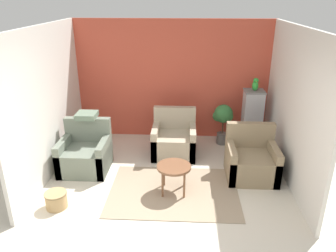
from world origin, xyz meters
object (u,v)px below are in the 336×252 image
at_px(armchair_middle, 174,140).
at_px(potted_plant, 223,118).
at_px(birdcage, 252,120).
at_px(parrot, 255,85).
at_px(wicker_basket, 56,199).
at_px(armchair_right, 251,161).
at_px(armchair_left, 85,155).
at_px(coffee_table, 174,169).

distance_m(armchair_middle, potted_plant, 1.22).
height_order(birdcage, parrot, parrot).
bearing_deg(wicker_basket, armchair_right, 19.55).
xyz_separation_m(armchair_right, potted_plant, (-0.38, 1.38, 0.31)).
relative_size(armchair_middle, parrot, 3.37).
bearing_deg(parrot, potted_plant, 172.76).
bearing_deg(potted_plant, wicker_basket, -138.02).
bearing_deg(parrot, armchair_left, -159.62).
height_order(armchair_left, parrot, parrot).
xyz_separation_m(armchair_left, armchair_middle, (1.63, 0.73, 0.00)).
bearing_deg(birdcage, armchair_middle, -163.72).
bearing_deg(armchair_middle, armchair_left, -155.79).
distance_m(parrot, potted_plant, 0.97).
relative_size(parrot, potted_plant, 0.30).
distance_m(parrot, wicker_basket, 4.35).
bearing_deg(armchair_left, wicker_basket, -95.47).
height_order(armchair_right, birdcage, birdcage).
xyz_separation_m(coffee_table, wicker_basket, (-1.80, -0.53, -0.29)).
bearing_deg(parrot, wicker_basket, -144.32).
bearing_deg(armchair_right, potted_plant, 105.48).
bearing_deg(coffee_table, birdcage, 50.09).
xyz_separation_m(coffee_table, parrot, (1.58, 1.90, 0.94)).
bearing_deg(wicker_basket, coffee_table, 16.53).
height_order(coffee_table, armchair_middle, armchair_middle).
bearing_deg(parrot, armchair_right, -99.40).
distance_m(potted_plant, wicker_basket, 3.78).
bearing_deg(armchair_right, birdcage, 80.58).
distance_m(coffee_table, armchair_right, 1.50).
distance_m(armchair_left, birdcage, 3.50).
bearing_deg(armchair_middle, parrot, 16.36).
bearing_deg(potted_plant, coffee_table, -116.54).
height_order(parrot, potted_plant, parrot).
xyz_separation_m(armchair_left, birdcage, (3.27, 1.21, 0.30)).
relative_size(armchair_right, birdcage, 0.74).
bearing_deg(parrot, armchair_middle, -163.64).
xyz_separation_m(armchair_left, wicker_basket, (-0.12, -1.22, -0.16)).
height_order(armchair_right, potted_plant, armchair_right).
distance_m(birdcage, parrot, 0.77).
relative_size(armchair_left, armchair_right, 1.00).
distance_m(armchair_right, potted_plant, 1.47).
bearing_deg(armchair_right, parrot, 80.60).
xyz_separation_m(armchair_left, armchair_right, (3.05, -0.09, 0.00)).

